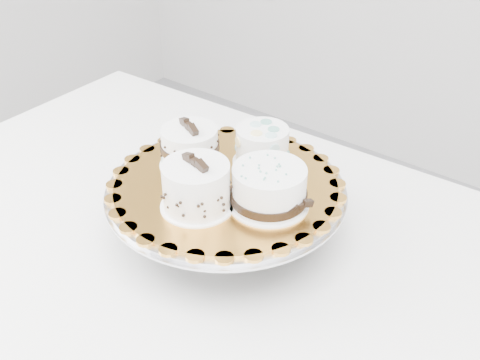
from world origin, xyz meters
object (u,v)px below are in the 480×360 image
Objects in this scene: cake_stand at (226,203)px; cake_board at (226,185)px; cake_swirl at (196,187)px; cake_banded at (190,149)px; cake_dots at (262,145)px; table at (204,272)px; cake_ribbon at (270,189)px.

cake_board is (0.00, 0.00, 0.04)m from cake_stand.
cake_banded is (-0.09, 0.08, -0.00)m from cake_swirl.
cake_swirl is at bearing -20.51° from cake_banded.
cake_banded is 0.12m from cake_dots.
cake_swirl is at bearing -85.60° from cake_board.
cake_board is 0.10m from cake_dots.
cake_stand is (0.02, 0.04, 0.14)m from table.
cake_ribbon is at bearing 13.40° from table.
cake_dots is at bearing 151.14° from cake_ribbon.
cake_stand is at bearing -163.53° from cake_ribbon.
cake_board is 2.52× the size of cake_ribbon.
cake_banded reaches higher than cake_board.
cake_swirl is (0.03, -0.04, 0.22)m from table.
cake_dots is (0.00, 0.17, -0.00)m from cake_swirl.
cake_ribbon is at bearing -3.06° from cake_board.
cake_swirl reaches higher than cake_dots.
cake_stand is 0.12m from cake_dots.
cake_banded reaches higher than cake_dots.
cake_ribbon is (0.09, 0.07, -0.01)m from cake_swirl.
cake_board is 0.09m from cake_swirl.
cake_banded is 1.07× the size of cake_dots.
cake_banded is 0.86× the size of cake_ribbon.
cake_banded is at bearing 175.47° from cake_stand.
cake_ribbon is at bearing -3.06° from cake_stand.
cake_banded is at bearing -164.23° from cake_ribbon.
table is 0.22m from cake_swirl.
cake_dots reaches higher than cake_stand.
cake_banded is at bearing -116.21° from cake_dots.
cake_dots reaches higher than table.
table is at bearing 139.04° from cake_swirl.
cake_ribbon is at bearing -26.90° from cake_dots.
cake_board is at bearing 0.00° from cake_stand.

